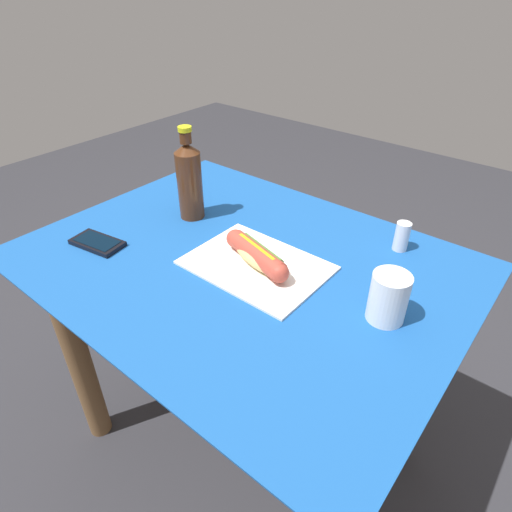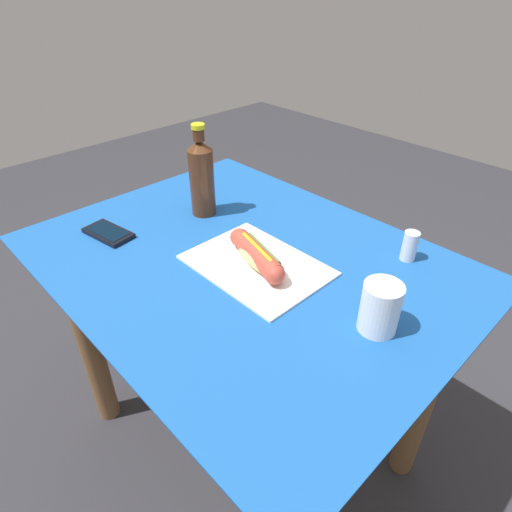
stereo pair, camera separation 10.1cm
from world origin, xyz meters
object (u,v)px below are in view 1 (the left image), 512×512
(cell_phone, at_px, (97,243))
(hot_dog, at_px, (256,255))
(drinking_cup, at_px, (388,298))
(soda_bottle, at_px, (189,179))
(salt_shaker, at_px, (402,236))

(cell_phone, bearing_deg, hot_dog, 26.09)
(hot_dog, height_order, cell_phone, hot_dog)
(drinking_cup, bearing_deg, soda_bottle, 175.21)
(soda_bottle, distance_m, drinking_cup, 0.61)
(hot_dog, bearing_deg, salt_shaker, 51.11)
(soda_bottle, bearing_deg, salt_shaker, 21.64)
(hot_dog, distance_m, drinking_cup, 0.31)
(soda_bottle, distance_m, salt_shaker, 0.57)
(hot_dog, relative_size, soda_bottle, 0.84)
(drinking_cup, bearing_deg, salt_shaker, 107.78)
(drinking_cup, xyz_separation_m, salt_shaker, (-0.08, 0.26, -0.02))
(salt_shaker, bearing_deg, cell_phone, -142.19)
(hot_dog, height_order, soda_bottle, soda_bottle)
(drinking_cup, height_order, salt_shaker, drinking_cup)
(cell_phone, distance_m, salt_shaker, 0.76)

